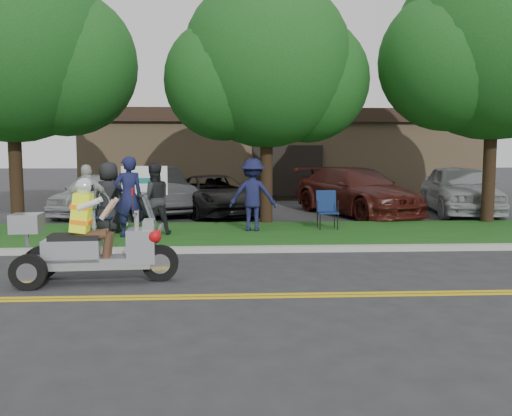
{
  "coord_description": "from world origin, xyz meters",
  "views": [
    {
      "loc": [
        -0.64,
        -8.4,
        2.17
      ],
      "look_at": [
        -0.08,
        2.0,
        1.06
      ],
      "focal_mm": 38.0,
      "sensor_mm": 36.0,
      "label": 1
    }
  ],
  "objects": [
    {
      "name": "ground",
      "position": [
        0.0,
        0.0,
        0.0
      ],
      "size": [
        120.0,
        120.0,
        0.0
      ],
      "primitive_type": "plane",
      "color": "#28282B",
      "rests_on": "ground"
    },
    {
      "name": "centerline_near",
      "position": [
        0.0,
        -0.58,
        0.01
      ],
      "size": [
        60.0,
        0.1,
        0.01
      ],
      "primitive_type": "cube",
      "color": "gold",
      "rests_on": "ground"
    },
    {
      "name": "centerline_far",
      "position": [
        0.0,
        -0.42,
        0.01
      ],
      "size": [
        60.0,
        0.1,
        0.01
      ],
      "primitive_type": "cube",
      "color": "gold",
      "rests_on": "ground"
    },
    {
      "name": "curb",
      "position": [
        0.0,
        3.05,
        0.06
      ],
      "size": [
        60.0,
        0.25,
        0.12
      ],
      "primitive_type": "cube",
      "color": "#A8A89E",
      "rests_on": "ground"
    },
    {
      "name": "grass_verge",
      "position": [
        0.0,
        5.2,
        0.06
      ],
      "size": [
        60.0,
        4.0,
        0.1
      ],
      "primitive_type": "cube",
      "color": "#154C14",
      "rests_on": "ground"
    },
    {
      "name": "commercial_building",
      "position": [
        2.0,
        18.98,
        2.01
      ],
      "size": [
        18.0,
        8.2,
        4.0
      ],
      "color": "#9E7F5B",
      "rests_on": "ground"
    },
    {
      "name": "tree_left",
      "position": [
        -6.44,
        7.03,
        4.85
      ],
      "size": [
        6.62,
        5.4,
        7.78
      ],
      "color": "#332114",
      "rests_on": "ground"
    },
    {
      "name": "tree_mid",
      "position": [
        0.55,
        7.23,
        4.43
      ],
      "size": [
        5.88,
        4.8,
        7.05
      ],
      "color": "#332114",
      "rests_on": "ground"
    },
    {
      "name": "tree_right",
      "position": [
        7.06,
        7.03,
        5.03
      ],
      "size": [
        6.86,
        5.6,
        8.07
      ],
      "color": "#332114",
      "rests_on": "ground"
    },
    {
      "name": "business_sign",
      "position": [
        -2.9,
        6.6,
        1.26
      ],
      "size": [
        1.25,
        0.06,
        1.75
      ],
      "color": "silver",
      "rests_on": "ground"
    },
    {
      "name": "trike_scooter",
      "position": [
        -2.91,
        0.48,
        0.61
      ],
      "size": [
        2.66,
        0.91,
        1.74
      ],
      "rotation": [
        0.0,
        0.0,
        0.06
      ],
      "color": "black",
      "rests_on": "ground"
    },
    {
      "name": "lawn_chair_a",
      "position": [
        -3.68,
        5.45,
        0.62
      ],
      "size": [
        0.59,
        0.61,
        0.92
      ],
      "rotation": [
        0.0,
        0.0,
        -0.24
      ],
      "color": "black",
      "rests_on": "grass_verge"
    },
    {
      "name": "lawn_chair_b",
      "position": [
        2.01,
        5.8,
        0.67
      ],
      "size": [
        0.53,
        0.55,
        1.01
      ],
      "rotation": [
        0.0,
        0.0,
        0.0
      ],
      "color": "black",
      "rests_on": "grass_verge"
    },
    {
      "name": "spectator_adult_left",
      "position": [
        -3.0,
        4.69,
        1.07
      ],
      "size": [
        0.84,
        0.73,
        1.93
      ],
      "primitive_type": "imported",
      "rotation": [
        0.0,
        0.0,
        3.61
      ],
      "color": "#16193D",
      "rests_on": "grass_verge"
    },
    {
      "name": "spectator_adult_mid",
      "position": [
        -2.44,
        4.97,
        0.99
      ],
      "size": [
        1.03,
        0.9,
        1.77
      ],
      "primitive_type": "imported",
      "rotation": [
        0.0,
        0.0,
        3.46
      ],
      "color": "black",
      "rests_on": "grass_verge"
    },
    {
      "name": "spectator_adult_right",
      "position": [
        -3.89,
        4.41,
        0.98
      ],
      "size": [
        1.11,
        0.81,
        1.75
      ],
      "primitive_type": "imported",
      "rotation": [
        0.0,
        0.0,
        3.56
      ],
      "color": "beige",
      "rests_on": "grass_verge"
    },
    {
      "name": "spectator_chair_a",
      "position": [
        0.02,
        5.5,
        1.04
      ],
      "size": [
        1.28,
        0.83,
        1.87
      ],
      "primitive_type": "imported",
      "rotation": [
        0.0,
        0.0,
        3.03
      ],
      "color": "#16183D",
      "rests_on": "grass_verge"
    },
    {
      "name": "spectator_chair_b",
      "position": [
        -3.62,
        5.44,
        1.0
      ],
      "size": [
        1.01,
        0.83,
        1.79
      ],
      "primitive_type": "imported",
      "rotation": [
        0.0,
        0.0,
        2.8
      ],
      "color": "black",
      "rests_on": "grass_verge"
    },
    {
      "name": "child_left",
      "position": [
        -3.77,
        3.4,
        0.58
      ],
      "size": [
        0.35,
        0.24,
        0.95
      ],
      "primitive_type": "imported",
      "rotation": [
        0.0,
        0.0,
        3.17
      ],
      "color": "black",
      "rests_on": "grass_verge"
    },
    {
      "name": "parked_car_far_left",
      "position": [
        -5.0,
        9.96,
        0.74
      ],
      "size": [
        2.6,
        4.59,
        1.47
      ],
      "primitive_type": "imported",
      "rotation": [
        0.0,
        0.0,
        -0.21
      ],
      "color": "#A4A6AB",
      "rests_on": "ground"
    },
    {
      "name": "parked_car_left",
      "position": [
        -3.13,
        10.37,
        0.79
      ],
      "size": [
        3.42,
        5.09,
        1.59
      ],
      "primitive_type": "imported",
      "rotation": [
        0.0,
        0.0,
        0.4
      ],
      "color": "#303133",
      "rests_on": "ground"
    },
    {
      "name": "parked_car_mid",
      "position": [
        -1.06,
        9.92,
        0.67
      ],
      "size": [
        3.65,
        5.26,
        1.34
      ],
      "primitive_type": "imported",
      "rotation": [
        0.0,
        0.0,
        0.33
      ],
      "color": "black",
      "rests_on": "ground"
    },
    {
      "name": "parked_car_right",
      "position": [
        3.74,
        9.67,
        0.8
      ],
      "size": [
        4.1,
        5.94,
        1.6
      ],
      "primitive_type": "imported",
      "rotation": [
        0.0,
        0.0,
        0.38
      ],
      "color": "#41140F",
      "rests_on": "ground"
    },
    {
      "name": "parked_car_far_right",
      "position": [
        7.31,
        9.65,
        0.86
      ],
      "size": [
        2.86,
        5.3,
        1.71
      ],
      "primitive_type": "imported",
      "rotation": [
        0.0,
        0.0,
        -0.17
      ],
      "color": "#9B9FA2",
      "rests_on": "ground"
    }
  ]
}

